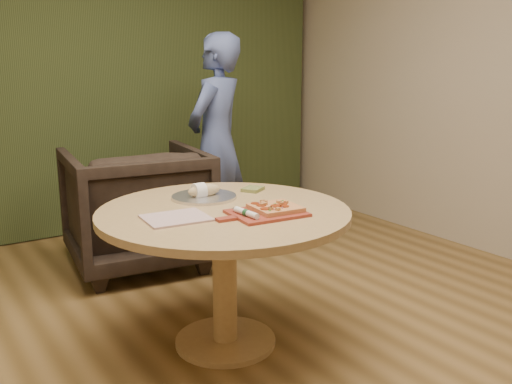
{
  "coord_description": "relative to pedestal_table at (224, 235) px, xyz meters",
  "views": [
    {
      "loc": [
        -1.41,
        -2.01,
        1.5
      ],
      "look_at": [
        0.1,
        0.25,
        0.86
      ],
      "focal_mm": 40.0,
      "sensor_mm": 36.0,
      "label": 1
    }
  ],
  "objects": [
    {
      "name": "room_shell",
      "position": [
        -0.01,
        -0.42,
        0.79
      ],
      "size": [
        5.04,
        6.04,
        2.84
      ],
      "color": "olive",
      "rests_on": "ground"
    },
    {
      "name": "curtain",
      "position": [
        -0.01,
        2.48,
        0.79
      ],
      "size": [
        4.8,
        0.14,
        2.78
      ],
      "primitive_type": "cube",
      "color": "#2B3719",
      "rests_on": "ground"
    },
    {
      "name": "pedestal_table",
      "position": [
        0.0,
        0.0,
        0.0
      ],
      "size": [
        1.29,
        1.29,
        0.75
      ],
      "rotation": [
        0.0,
        0.0,
        0.06
      ],
      "color": "tan",
      "rests_on": "ground"
    },
    {
      "name": "pizza_paddle",
      "position": [
        0.11,
        -0.21,
        0.15
      ],
      "size": [
        0.46,
        0.31,
        0.01
      ],
      "rotation": [
        0.0,
        0.0,
        -0.09
      ],
      "color": "maroon",
      "rests_on": "pedestal_table"
    },
    {
      "name": "flatbread_pizza",
      "position": [
        0.18,
        -0.2,
        0.17
      ],
      "size": [
        0.24,
        0.24,
        0.04
      ],
      "rotation": [
        0.0,
        0.0,
        -0.09
      ],
      "color": "tan",
      "rests_on": "pizza_paddle"
    },
    {
      "name": "cutlery_roll",
      "position": [
        -0.0,
        -0.21,
        0.17
      ],
      "size": [
        0.04,
        0.2,
        0.03
      ],
      "rotation": [
        0.0,
        0.0,
        0.06
      ],
      "color": "white",
      "rests_on": "pizza_paddle"
    },
    {
      "name": "newspaper",
      "position": [
        -0.28,
        -0.03,
        0.15
      ],
      "size": [
        0.32,
        0.28,
        0.01
      ],
      "primitive_type": "cube",
      "rotation": [
        0.0,
        0.0,
        -0.09
      ],
      "color": "silver",
      "rests_on": "pedestal_table"
    },
    {
      "name": "serving_tray",
      "position": [
        0.03,
        0.26,
        0.15
      ],
      "size": [
        0.36,
        0.36,
        0.02
      ],
      "color": "silver",
      "rests_on": "pedestal_table"
    },
    {
      "name": "bread_roll",
      "position": [
        0.02,
        0.26,
        0.18
      ],
      "size": [
        0.19,
        0.09,
        0.09
      ],
      "color": "tan",
      "rests_on": "serving_tray"
    },
    {
      "name": "green_packet",
      "position": [
        0.35,
        0.26,
        0.15
      ],
      "size": [
        0.15,
        0.15,
        0.02
      ],
      "primitive_type": "cube",
      "rotation": [
        0.0,
        0.0,
        0.55
      ],
      "color": "#525D2A",
      "rests_on": "pedestal_table"
    },
    {
      "name": "armchair",
      "position": [
        0.08,
        1.4,
        -0.12
      ],
      "size": [
        1.05,
        1.0,
        0.97
      ],
      "primitive_type": "imported",
      "rotation": [
        0.0,
        0.0,
        3.01
      ],
      "color": "black",
      "rests_on": "ground"
    },
    {
      "name": "person_standing",
      "position": [
        0.81,
        1.49,
        0.24
      ],
      "size": [
        0.74,
        0.66,
        1.7
      ],
      "primitive_type": "imported",
      "rotation": [
        0.0,
        0.0,
        3.67
      ],
      "color": "#495991",
      "rests_on": "ground"
    }
  ]
}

